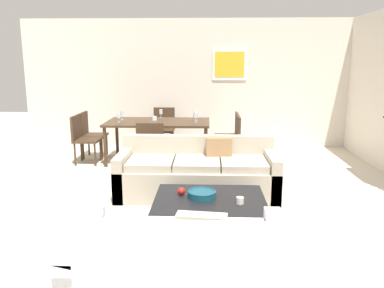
% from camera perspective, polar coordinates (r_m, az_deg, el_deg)
% --- Properties ---
extents(ground_plane, '(18.00, 18.00, 0.00)m').
position_cam_1_polar(ground_plane, '(5.22, 1.67, -8.55)').
color(ground_plane, beige).
extents(back_wall_unit, '(8.40, 0.09, 2.70)m').
position_cam_1_polar(back_wall_unit, '(8.43, 4.06, 8.76)').
color(back_wall_unit, silver).
rests_on(back_wall_unit, ground).
extents(sofa_beige, '(2.18, 0.90, 0.78)m').
position_cam_1_polar(sofa_beige, '(5.45, 0.81, -4.42)').
color(sofa_beige, '#B2A893').
rests_on(sofa_beige, ground).
extents(loveseat_white, '(1.67, 0.90, 0.78)m').
position_cam_1_polar(loveseat_white, '(3.15, -1.68, -17.36)').
color(loveseat_white, white).
rests_on(loveseat_white, ground).
extents(coffee_table, '(1.20, 1.01, 0.38)m').
position_cam_1_polar(coffee_table, '(4.31, 2.58, -10.43)').
color(coffee_table, black).
rests_on(coffee_table, ground).
extents(decorative_bowl, '(0.31, 0.31, 0.08)m').
position_cam_1_polar(decorative_bowl, '(4.27, 1.45, -7.29)').
color(decorative_bowl, navy).
rests_on(decorative_bowl, coffee_table).
extents(candle_jar, '(0.08, 0.08, 0.07)m').
position_cam_1_polar(candle_jar, '(4.13, 7.03, -8.19)').
color(candle_jar, silver).
rests_on(candle_jar, coffee_table).
extents(apple_on_coffee_table, '(0.09, 0.09, 0.09)m').
position_cam_1_polar(apple_on_coffee_table, '(4.36, -1.57, -6.91)').
color(apple_on_coffee_table, red).
rests_on(apple_on_coffee_table, coffee_table).
extents(dining_table, '(1.88, 1.04, 0.75)m').
position_cam_1_polar(dining_table, '(7.21, -4.97, 2.84)').
color(dining_table, '#422D1E').
rests_on(dining_table, ground).
extents(dining_chair_foot, '(0.44, 0.44, 0.88)m').
position_cam_1_polar(dining_chair_foot, '(6.35, -5.98, -0.13)').
color(dining_chair_foot, '#422D1E').
rests_on(dining_chair_foot, ground).
extents(dining_chair_right_near, '(0.44, 0.44, 0.88)m').
position_cam_1_polar(dining_chair_right_near, '(6.97, 5.87, 0.98)').
color(dining_chair_right_near, '#422D1E').
rests_on(dining_chair_right_near, ground).
extents(dining_chair_right_far, '(0.44, 0.44, 0.88)m').
position_cam_1_polar(dining_chair_right_far, '(7.43, 5.65, 1.68)').
color(dining_chair_right_far, '#422D1E').
rests_on(dining_chair_right_far, ground).
extents(dining_chair_head, '(0.44, 0.44, 0.88)m').
position_cam_1_polar(dining_chair_head, '(8.15, -4.15, 2.63)').
color(dining_chair_head, '#422D1E').
rests_on(dining_chair_head, ground).
extents(dining_chair_left_near, '(0.44, 0.44, 0.88)m').
position_cam_1_polar(dining_chair_left_near, '(7.31, -15.72, 1.11)').
color(dining_chair_left_near, '#422D1E').
rests_on(dining_chair_left_near, ground).
extents(dining_chair_left_far, '(0.44, 0.44, 0.88)m').
position_cam_1_polar(dining_chair_left_far, '(7.75, -14.67, 1.77)').
color(dining_chair_left_far, '#422D1E').
rests_on(dining_chair_left_far, ground).
extents(wine_glass_foot, '(0.08, 0.08, 0.16)m').
position_cam_1_polar(wine_glass_foot, '(6.74, -5.49, 3.69)').
color(wine_glass_foot, silver).
rests_on(wine_glass_foot, dining_table).
extents(wine_glass_right_far, '(0.07, 0.07, 0.17)m').
position_cam_1_polar(wine_glass_right_far, '(7.26, 0.58, 4.37)').
color(wine_glass_right_far, silver).
rests_on(wine_glass_right_far, dining_table).
extents(wine_glass_left_near, '(0.06, 0.06, 0.15)m').
position_cam_1_polar(wine_glass_left_near, '(7.18, -10.64, 3.98)').
color(wine_glass_left_near, silver).
rests_on(wine_glass_left_near, dining_table).
extents(wine_glass_head, '(0.06, 0.06, 0.16)m').
position_cam_1_polar(wine_glass_head, '(7.64, -4.57, 4.66)').
color(wine_glass_head, silver).
rests_on(wine_glass_head, dining_table).
extents(wine_glass_right_near, '(0.08, 0.08, 0.17)m').
position_cam_1_polar(wine_glass_right_near, '(7.01, 0.52, 4.16)').
color(wine_glass_right_near, silver).
rests_on(wine_glass_right_near, dining_table).
extents(wine_glass_left_far, '(0.06, 0.06, 0.17)m').
position_cam_1_polar(wine_glass_left_far, '(7.43, -10.21, 4.40)').
color(wine_glass_left_far, silver).
rests_on(wine_glass_left_far, dining_table).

